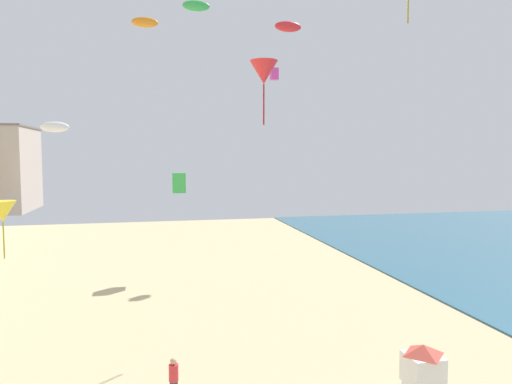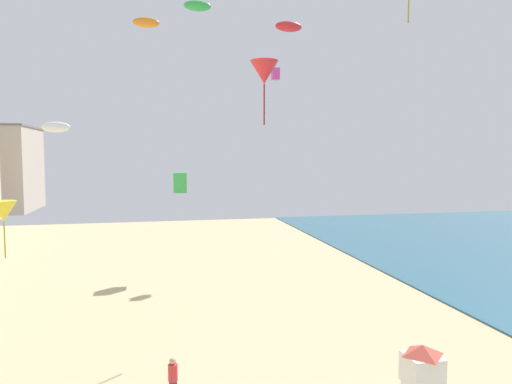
% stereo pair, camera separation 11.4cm
% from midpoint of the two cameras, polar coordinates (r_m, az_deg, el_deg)
% --- Properties ---
extents(kite_flyer, '(0.34, 0.34, 1.64)m').
position_cam_midpoint_polar(kite_flyer, '(18.17, -10.15, -21.28)').
color(kite_flyer, '#383D4C').
rests_on(kite_flyer, ground).
extents(lifeguard_stand, '(1.10, 1.10, 2.55)m').
position_cam_midpoint_polar(lifeguard_stand, '(17.48, 19.41, -19.22)').
color(lifeguard_stand, white).
rests_on(lifeguard_stand, ground).
extents(kite_green_box, '(0.94, 0.94, 1.48)m').
position_cam_midpoint_polar(kite_green_box, '(35.38, -9.43, 1.11)').
color(kite_green_box, green).
extents(kite_red_parafoil, '(1.58, 0.44, 0.61)m').
position_cam_midpoint_polar(kite_red_parafoil, '(28.74, 3.77, 19.39)').
color(kite_red_parafoil, red).
extents(kite_yellow_delta_2, '(1.25, 1.25, 2.85)m').
position_cam_midpoint_polar(kite_yellow_delta_2, '(26.07, -28.49, -2.09)').
color(kite_yellow_delta_2, yellow).
extents(kite_white_parafoil, '(1.75, 0.49, 0.68)m').
position_cam_midpoint_polar(kite_white_parafoil, '(33.06, -23.31, 7.26)').
color(kite_white_parafoil, white).
extents(kite_red_delta, '(1.53, 1.53, 3.47)m').
position_cam_midpoint_polar(kite_red_delta, '(26.29, 0.82, 14.29)').
color(kite_red_delta, red).
extents(kite_magenta_box, '(0.61, 0.61, 0.96)m').
position_cam_midpoint_polar(kite_magenta_box, '(40.48, 2.15, 14.12)').
color(kite_magenta_box, '#DB3D9E').
extents(kite_orange_parafoil, '(2.12, 0.59, 0.82)m').
position_cam_midpoint_polar(kite_orange_parafoil, '(41.20, -13.41, 19.39)').
color(kite_orange_parafoil, orange).
extents(kite_green_parafoil, '(2.36, 0.66, 0.92)m').
position_cam_midpoint_polar(kite_green_parafoil, '(43.76, -7.35, 21.49)').
color(kite_green_parafoil, green).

